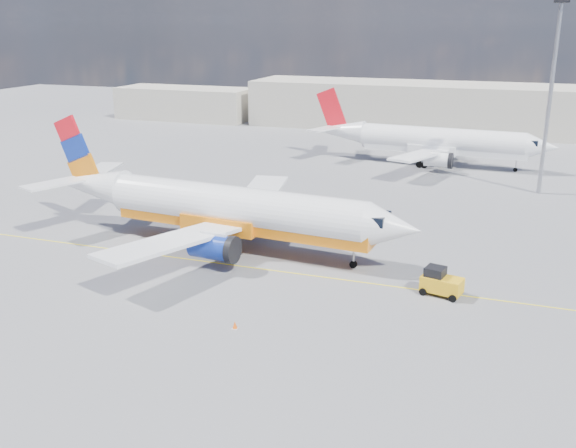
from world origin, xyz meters
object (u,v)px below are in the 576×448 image
(main_jet, at_px, (225,208))
(traffic_cone, at_px, (235,325))
(second_jet, at_px, (434,141))
(gse_tug, at_px, (441,282))

(main_jet, bearing_deg, traffic_cone, -58.31)
(main_jet, xyz_separation_m, traffic_cone, (6.85, -13.56, -3.24))
(second_jet, bearing_deg, traffic_cone, -92.83)
(second_jet, height_order, gse_tug, second_jet)
(gse_tug, bearing_deg, second_jet, 110.98)
(main_jet, xyz_separation_m, second_jet, (12.36, 38.89, -0.26))
(main_jet, height_order, traffic_cone, main_jet)
(traffic_cone, bearing_deg, second_jet, 84.00)
(second_jet, xyz_separation_m, traffic_cone, (-5.51, -52.46, -2.98))
(traffic_cone, bearing_deg, gse_tug, 39.83)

